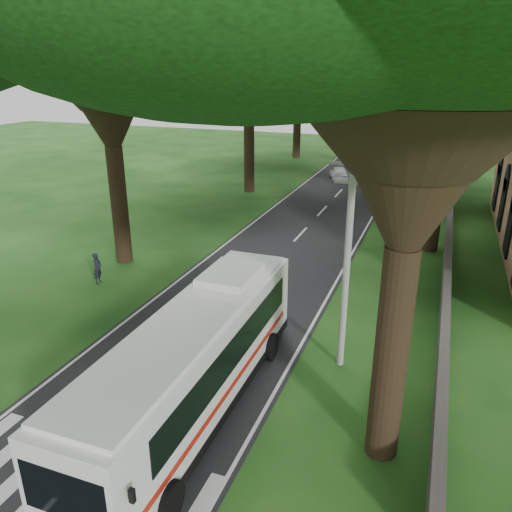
# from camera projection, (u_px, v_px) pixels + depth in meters

# --- Properties ---
(ground) EXTENTS (140.00, 140.00, 0.00)m
(ground) POSITION_uv_depth(u_px,v_px,m) (118.00, 432.00, 15.02)
(ground) COLOR #144213
(ground) RESTS_ON ground
(road) EXTENTS (8.00, 120.00, 0.04)m
(road) POSITION_uv_depth(u_px,v_px,m) (319.00, 215.00, 36.86)
(road) COLOR black
(road) RESTS_ON ground
(crosswalk) EXTENTS (8.00, 3.00, 0.01)m
(crosswalk) POSITION_uv_depth(u_px,v_px,m) (74.00, 480.00, 13.27)
(crosswalk) COLOR silver
(crosswalk) RESTS_ON ground
(property_wall) EXTENTS (0.35, 50.00, 1.20)m
(property_wall) POSITION_uv_depth(u_px,v_px,m) (449.00, 223.00, 32.81)
(property_wall) COLOR #383533
(property_wall) RESTS_ON ground
(pole_near) EXTENTS (1.60, 0.24, 8.00)m
(pole_near) POSITION_uv_depth(u_px,v_px,m) (347.00, 259.00, 16.96)
(pole_near) COLOR gray
(pole_near) RESTS_ON ground
(pole_mid) EXTENTS (1.60, 0.24, 8.00)m
(pole_mid) POSITION_uv_depth(u_px,v_px,m) (403.00, 160.00, 34.43)
(pole_mid) COLOR gray
(pole_mid) RESTS_ON ground
(pole_far) EXTENTS (1.60, 0.24, 8.00)m
(pole_far) POSITION_uv_depth(u_px,v_px,m) (421.00, 128.00, 51.91)
(pole_far) COLOR gray
(pole_far) RESTS_ON ground
(tree_l_mida) EXTENTS (12.53, 12.53, 15.87)m
(tree_l_mida) POSITION_uv_depth(u_px,v_px,m) (99.00, 6.00, 23.51)
(tree_l_mida) COLOR black
(tree_l_mida) RESTS_ON ground
(tree_l_midb) EXTENTS (16.23, 16.23, 16.90)m
(tree_l_midb) POSITION_uv_depth(u_px,v_px,m) (248.00, 24.00, 38.93)
(tree_l_midb) COLOR black
(tree_l_midb) RESTS_ON ground
(tree_l_far) EXTENTS (15.75, 15.75, 15.54)m
(tree_l_far) POSITION_uv_depth(u_px,v_px,m) (299.00, 48.00, 55.43)
(tree_l_far) COLOR black
(tree_l_far) RESTS_ON ground
(tree_r_mida) EXTENTS (12.82, 12.82, 14.12)m
(tree_r_mida) POSITION_uv_depth(u_px,v_px,m) (456.00, 47.00, 25.85)
(tree_r_mida) COLOR black
(tree_r_mida) RESTS_ON ground
(tree_r_midb) EXTENTS (16.40, 16.40, 15.70)m
(tree_r_midb) POSITION_uv_depth(u_px,v_px,m) (452.00, 42.00, 41.41)
(tree_r_midb) COLOR black
(tree_r_midb) RESTS_ON ground
(tree_r_far) EXTENTS (12.77, 12.77, 13.85)m
(tree_r_far) POSITION_uv_depth(u_px,v_px,m) (461.00, 59.00, 57.23)
(tree_r_far) COLOR black
(tree_r_far) RESTS_ON ground
(coach_bus) EXTENTS (2.79, 11.63, 3.43)m
(coach_bus) POSITION_uv_depth(u_px,v_px,m) (195.00, 360.00, 15.33)
(coach_bus) COLOR white
(coach_bus) RESTS_ON ground
(distant_car_a) EXTENTS (2.58, 3.98, 1.26)m
(distant_car_a) POSITION_uv_depth(u_px,v_px,m) (339.00, 173.00, 47.97)
(distant_car_a) COLOR silver
(distant_car_a) RESTS_ON road
(distant_car_b) EXTENTS (1.61, 3.90, 1.26)m
(distant_car_b) POSITION_uv_depth(u_px,v_px,m) (357.00, 143.00, 66.38)
(distant_car_b) COLOR navy
(distant_car_b) RESTS_ON road
(pedestrian) EXTENTS (0.49, 0.65, 1.61)m
(pedestrian) POSITION_uv_depth(u_px,v_px,m) (97.00, 268.00, 25.02)
(pedestrian) COLOR black
(pedestrian) RESTS_ON ground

